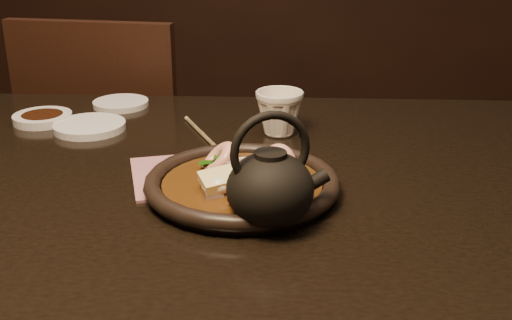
{
  "coord_description": "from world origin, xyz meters",
  "views": [
    {
      "loc": [
        0.18,
        -0.9,
        1.14
      ],
      "look_at": [
        0.14,
        -0.05,
        0.8
      ],
      "focal_mm": 45.0,
      "sensor_mm": 36.0,
      "label": 1
    }
  ],
  "objects_px": {
    "chair": "(120,167)",
    "teapot": "(271,185)",
    "plate": "(242,185)",
    "tea_cup": "(279,111)",
    "table": "(170,221)"
  },
  "relations": [
    {
      "from": "teapot",
      "to": "tea_cup",
      "type": "bearing_deg",
      "value": 68.1
    },
    {
      "from": "table",
      "to": "chair",
      "type": "height_order",
      "value": "chair"
    },
    {
      "from": "chair",
      "to": "teapot",
      "type": "relative_size",
      "value": 5.83
    },
    {
      "from": "tea_cup",
      "to": "teapot",
      "type": "xyz_separation_m",
      "value": [
        -0.01,
        -0.36,
        0.01
      ]
    },
    {
      "from": "plate",
      "to": "teapot",
      "type": "bearing_deg",
      "value": -65.87
    },
    {
      "from": "chair",
      "to": "teapot",
      "type": "distance_m",
      "value": 0.98
    },
    {
      "from": "plate",
      "to": "tea_cup",
      "type": "relative_size",
      "value": 3.25
    },
    {
      "from": "table",
      "to": "plate",
      "type": "bearing_deg",
      "value": -25.13
    },
    {
      "from": "chair",
      "to": "table",
      "type": "bearing_deg",
      "value": 118.61
    },
    {
      "from": "chair",
      "to": "plate",
      "type": "relative_size",
      "value": 3.15
    },
    {
      "from": "chair",
      "to": "plate",
      "type": "distance_m",
      "value": 0.86
    },
    {
      "from": "plate",
      "to": "tea_cup",
      "type": "height_order",
      "value": "tea_cup"
    },
    {
      "from": "table",
      "to": "teapot",
      "type": "relative_size",
      "value": 10.41
    },
    {
      "from": "chair",
      "to": "teapot",
      "type": "xyz_separation_m",
      "value": [
        0.42,
        -0.82,
        0.32
      ]
    },
    {
      "from": "table",
      "to": "tea_cup",
      "type": "bearing_deg",
      "value": 51.03
    }
  ]
}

